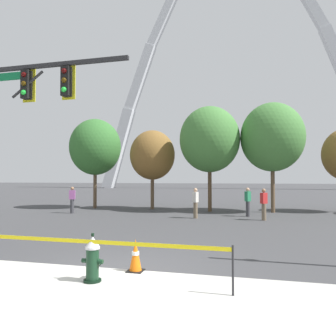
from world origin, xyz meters
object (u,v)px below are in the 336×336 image
monument_arch (232,75)px  pedestrian_walking_right (264,204)px  traffic_cone_by_hydrant (136,256)px  traffic_signal_gantry (19,116)px  pedestrian_walking_left (72,200)px  pedestrian_standing_center (248,202)px  pedestrian_near_trees (196,203)px  fire_hydrant (93,259)px

monument_arch → pedestrian_walking_right: 52.57m
traffic_cone_by_hydrant → traffic_signal_gantry: size_ratio=0.12×
pedestrian_walking_left → pedestrian_standing_center: size_ratio=1.00×
monument_arch → pedestrian_standing_center: 51.21m
pedestrian_near_trees → pedestrian_standing_center: bearing=28.3°
monument_arch → fire_hydrant: bearing=-90.3°
monument_arch → pedestrian_near_trees: 52.44m
traffic_signal_gantry → pedestrian_walking_left: 10.03m
monument_arch → pedestrian_near_trees: size_ratio=34.69×
fire_hydrant → pedestrian_walking_right: bearing=70.4°
traffic_cone_by_hydrant → pedestrian_walking_right: size_ratio=0.46×
traffic_cone_by_hydrant → monument_arch: monument_arch is taller
pedestrian_walking_right → pedestrian_standing_center: bearing=118.3°
pedestrian_standing_center → pedestrian_walking_left: bearing=-175.4°
traffic_signal_gantry → monument_arch: 59.11m
fire_hydrant → monument_arch: 62.59m
traffic_signal_gantry → pedestrian_near_trees: bearing=62.6°
traffic_cone_by_hydrant → monument_arch: bearing=90.3°
pedestrian_walking_right → pedestrian_near_trees: same height
pedestrian_walking_right → pedestrian_near_trees: 3.46m
traffic_signal_gantry → monument_arch: bearing=85.8°
monument_arch → pedestrian_near_trees: (0.15, -47.76, -21.66)m
pedestrian_standing_center → pedestrian_near_trees: same height
fire_hydrant → pedestrian_walking_right: pedestrian_walking_right is taller
pedestrian_walking_left → traffic_cone_by_hydrant: bearing=-53.5°
traffic_cone_by_hydrant → traffic_signal_gantry: bearing=159.5°
fire_hydrant → pedestrian_near_trees: size_ratio=0.62×
monument_arch → pedestrian_walking_right: monument_arch is taller
pedestrian_walking_right → pedestrian_near_trees: (-3.46, 0.01, 0.00)m
traffic_cone_by_hydrant → pedestrian_walking_right: 10.46m
pedestrian_standing_center → pedestrian_walking_right: 1.65m
traffic_cone_by_hydrant → pedestrian_walking_left: size_ratio=0.46×
pedestrian_walking_left → pedestrian_standing_center: same height
fire_hydrant → monument_arch: size_ratio=0.02×
traffic_cone_by_hydrant → monument_arch: size_ratio=0.01×
pedestrian_walking_right → pedestrian_near_trees: size_ratio=1.00×
monument_arch → pedestrian_walking_right: size_ratio=34.69×
fire_hydrant → pedestrian_walking_right: 11.50m
monument_arch → pedestrian_walking_left: 52.41m
traffic_signal_gantry → monument_arch: monument_arch is taller
traffic_signal_gantry → pedestrian_walking_right: bearing=46.8°
fire_hydrant → pedestrian_near_trees: 10.85m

